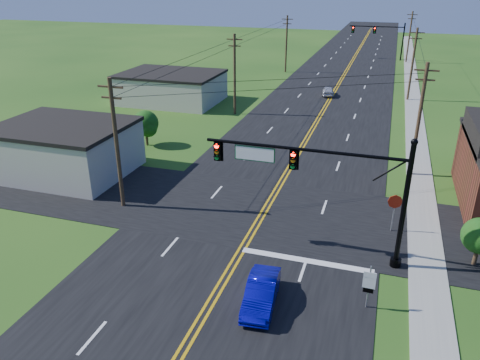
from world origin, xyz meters
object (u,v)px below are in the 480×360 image
(blue_car, at_px, (261,294))
(route_sign, at_px, (369,284))
(signal_mast_far, at_px, (379,35))
(stop_sign, at_px, (395,205))
(signal_mast_main, at_px, (321,178))

(blue_car, xyz_separation_m, route_sign, (4.94, 1.32, 0.73))
(signal_mast_far, height_order, route_sign, signal_mast_far)
(route_sign, height_order, stop_sign, stop_sign)
(signal_mast_main, relative_size, stop_sign, 4.44)
(signal_mast_far, xyz_separation_m, blue_car, (-1.87, -77.46, -3.88))
(signal_mast_far, relative_size, stop_sign, 4.31)
(route_sign, bearing_deg, signal_mast_far, 93.74)
(blue_car, bearing_deg, stop_sign, 52.38)
(signal_mast_far, relative_size, route_sign, 4.57)
(route_sign, relative_size, stop_sign, 0.94)
(signal_mast_main, xyz_separation_m, stop_sign, (4.16, 3.98, -2.92))
(signal_mast_main, distance_m, blue_car, 7.05)
(signal_mast_main, bearing_deg, route_sign, -52.62)
(route_sign, xyz_separation_m, stop_sign, (1.00, 8.11, 0.44))
(route_sign, bearing_deg, signal_mast_main, 128.83)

